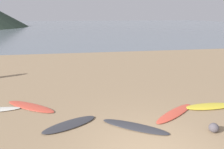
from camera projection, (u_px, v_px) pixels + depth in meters
name	position (u px, v px, depth m)	size (l,w,h in m)	color
ground_plane	(106.00, 67.00, 14.49)	(120.00, 120.00, 0.20)	#997C5B
ocean_water	(85.00, 25.00, 66.59)	(140.00, 100.00, 0.01)	slate
surfboard_2	(30.00, 107.00, 7.96)	(2.43, 0.52, 0.06)	#D84C38
surfboard_3	(70.00, 124.00, 6.66)	(1.90, 0.57, 0.08)	#333338
surfboard_4	(135.00, 127.00, 6.54)	(2.31, 0.47, 0.07)	#333338
surfboard_5	(175.00, 113.00, 7.43)	(2.28, 0.46, 0.07)	#D84C38
surfboard_6	(209.00, 106.00, 7.95)	(2.12, 0.56, 0.10)	yellow
beach_rock_far	(214.00, 128.00, 6.25)	(0.31, 0.31, 0.31)	#524C51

